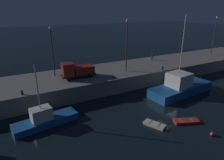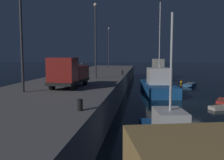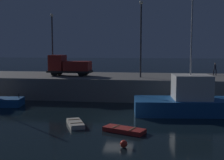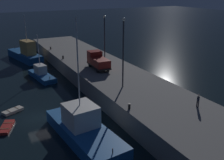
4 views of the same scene
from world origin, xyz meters
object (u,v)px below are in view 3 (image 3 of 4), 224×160
(lamp_post_west, at_px, (52,39))
(lamp_post_east, at_px, (141,34))
(dinghy_red_small, at_px, (75,124))
(mooring_buoy_mid, at_px, (124,144))
(fishing_boat_blue, at_px, (196,101))
(dinghy_orange_near, at_px, (124,130))
(dockworker, at_px, (215,68))
(bollard_east, at_px, (197,78))
(utility_truck, at_px, (68,66))

(lamp_post_west, height_order, lamp_post_east, lamp_post_east)
(dinghy_red_small, height_order, lamp_post_east, lamp_post_east)
(dinghy_red_small, relative_size, mooring_buoy_mid, 6.10)
(mooring_buoy_mid, relative_size, lamp_post_east, 0.05)
(fishing_boat_blue, xyz_separation_m, lamp_post_east, (-5.68, 8.14, 6.75))
(dinghy_red_small, height_order, lamp_post_west, lamp_post_west)
(dinghy_orange_near, distance_m, dinghy_red_small, 4.28)
(dockworker, bearing_deg, mooring_buoy_mid, -113.11)
(lamp_post_west, bearing_deg, bollard_east, -18.42)
(mooring_buoy_mid, xyz_separation_m, lamp_post_east, (0.14, 18.73, 7.72))
(dinghy_red_small, bearing_deg, bollard_east, 45.49)
(lamp_post_east, bearing_deg, fishing_boat_blue, -55.09)
(fishing_boat_blue, xyz_separation_m, dinghy_orange_near, (-6.15, -7.16, -1.04))
(dockworker, bearing_deg, lamp_post_east, -156.41)
(fishing_boat_blue, distance_m, mooring_buoy_mid, 12.13)
(lamp_post_west, bearing_deg, dockworker, 2.07)
(mooring_buoy_mid, height_order, dockworker, dockworker)
(dinghy_orange_near, xyz_separation_m, bollard_east, (6.87, 12.44, 2.78))
(mooring_buoy_mid, bearing_deg, lamp_post_west, 119.03)
(fishing_boat_blue, relative_size, lamp_post_west, 1.54)
(fishing_boat_blue, height_order, dockworker, fishing_boat_blue)
(lamp_post_east, bearing_deg, dinghy_orange_near, -91.75)
(fishing_boat_blue, distance_m, lamp_post_east, 12.01)
(bollard_east, bearing_deg, lamp_post_west, 161.58)
(fishing_boat_blue, distance_m, bollard_east, 5.61)
(lamp_post_west, height_order, bollard_east, lamp_post_west)
(lamp_post_east, bearing_deg, utility_truck, 176.01)
(lamp_post_west, xyz_separation_m, bollard_east, (18.85, -6.28, -4.52))
(fishing_boat_blue, relative_size, bollard_east, 19.81)
(mooring_buoy_mid, bearing_deg, dockworker, 66.89)
(dinghy_red_small, xyz_separation_m, utility_truck, (-4.83, 14.66, 3.75))
(dinghy_orange_near, xyz_separation_m, utility_truck, (-8.91, 15.96, 3.76))
(fishing_boat_blue, bearing_deg, dockworker, 72.19)
(mooring_buoy_mid, distance_m, dockworker, 25.17)
(dinghy_orange_near, distance_m, dockworker, 22.24)
(dockworker, bearing_deg, utility_truck, -169.40)
(dinghy_red_small, distance_m, bollard_east, 15.87)
(mooring_buoy_mid, distance_m, lamp_post_east, 20.26)
(fishing_boat_blue, xyz_separation_m, dinghy_red_small, (-10.23, -5.86, -1.03))
(dinghy_red_small, xyz_separation_m, mooring_buoy_mid, (4.40, -4.73, 0.06))
(dinghy_orange_near, height_order, dockworker, dockworker)
(dockworker, bearing_deg, fishing_boat_blue, -107.81)
(lamp_post_east, relative_size, utility_truck, 1.62)
(dinghy_orange_near, bearing_deg, lamp_post_east, 88.25)
(utility_truck, bearing_deg, dockworker, 10.60)
(bollard_east, bearing_deg, lamp_post_east, 155.95)
(lamp_post_west, bearing_deg, fishing_boat_blue, -32.54)
(dinghy_orange_near, distance_m, lamp_post_west, 23.39)
(dinghy_orange_near, bearing_deg, dockworker, 62.59)
(dockworker, xyz_separation_m, bollard_east, (-3.25, -7.07, -0.59))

